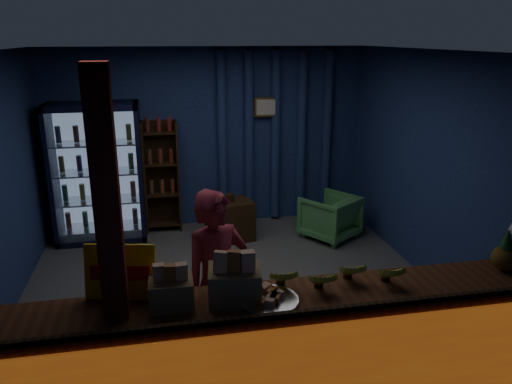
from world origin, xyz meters
TOP-DOWN VIEW (x-y plane):
  - ground at (0.00, 0.00)m, footprint 4.60×4.60m
  - room_walls at (0.00, 0.00)m, footprint 4.60×4.60m
  - counter at (0.00, -1.91)m, footprint 4.40×0.57m
  - support_post at (-1.05, -1.90)m, footprint 0.16×0.16m
  - beverage_cooler at (-1.55, 1.92)m, footprint 1.20×0.62m
  - bottle_shelf at (-0.70, 2.06)m, footprint 0.50×0.28m
  - curtain_folds at (1.00, 2.14)m, footprint 1.74×0.14m
  - framed_picture at (0.85, 2.10)m, footprint 0.36×0.04m
  - shopkeeper at (-0.31, -1.33)m, footprint 0.69×0.59m
  - green_chair at (1.58, 1.25)m, footprint 0.93×0.94m
  - side_table at (0.20, 1.46)m, footprint 0.69×0.55m
  - yellow_sign at (-1.03, -1.68)m, footprint 0.51×0.21m
  - snack_box_left at (-0.24, -1.86)m, footprint 0.40×0.34m
  - snack_box_centre at (-0.68, -1.86)m, footprint 0.30×0.25m
  - pastry_tray at (-0.02, -1.94)m, footprint 0.44×0.44m
  - banana_bunches at (0.53, -1.80)m, footprint 1.04×0.30m
  - pineapple at (1.92, -1.84)m, footprint 0.20×0.20m

SIDE VIEW (x-z plane):
  - ground at x=0.00m, z-range 0.00..0.00m
  - side_table at x=0.20m, z-range -0.05..0.61m
  - green_chair at x=1.58m, z-range 0.00..0.62m
  - counter at x=0.00m, z-range -0.02..0.97m
  - bottle_shelf at x=-0.70m, z-range -0.01..1.59m
  - shopkeeper at x=-0.31m, z-range 0.00..1.60m
  - beverage_cooler at x=-1.55m, z-range -0.02..1.88m
  - pastry_tray at x=-0.02m, z-range 0.94..1.01m
  - banana_bunches at x=0.53m, z-range 0.95..1.12m
  - snack_box_centre at x=-0.68m, z-range 0.90..1.22m
  - snack_box_left at x=-0.24m, z-range 0.89..1.28m
  - pineapple at x=1.92m, z-range 0.92..1.27m
  - yellow_sign at x=-1.03m, z-range 0.95..1.35m
  - support_post at x=-1.05m, z-range 0.00..2.60m
  - curtain_folds at x=1.00m, z-range 0.05..2.55m
  - room_walls at x=0.00m, z-range -0.73..3.87m
  - framed_picture at x=0.85m, z-range 1.61..1.89m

